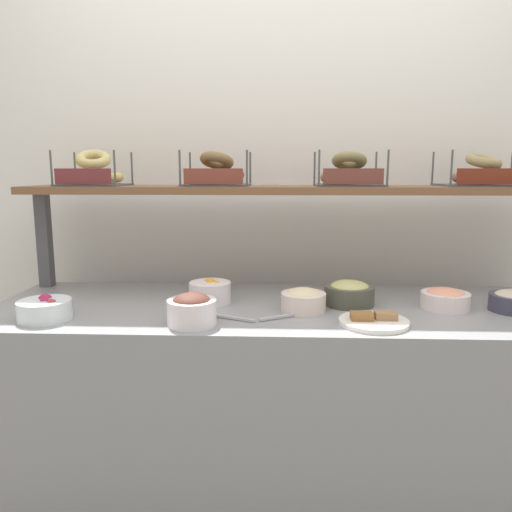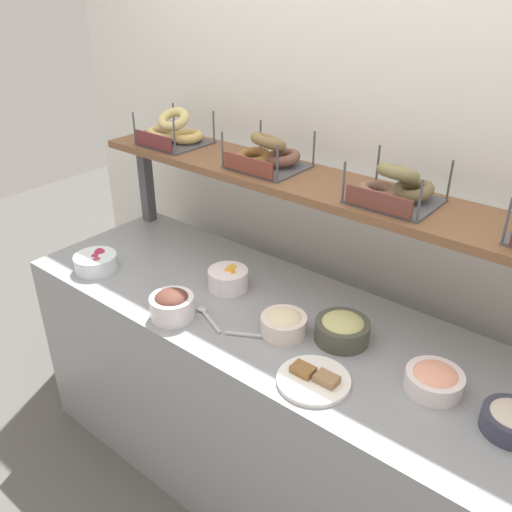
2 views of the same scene
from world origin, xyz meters
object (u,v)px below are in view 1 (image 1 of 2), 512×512
object	(u,v)px
bowl_potato_salad	(303,300)
serving_plate_white	(374,321)
bowl_hummus	(349,293)
bagel_basket_poppy	(349,174)
serving_spoon_near_plate	(291,315)
serving_spoon_by_edge	(223,316)
bowl_lox_spread	(445,298)
bagel_basket_plain	(93,174)
bowl_beet_salad	(45,309)
bowl_chocolate_spread	(192,309)
bowl_fruit_salad	(210,291)
bagel_basket_cinnamon_raisin	(216,174)
bagel_basket_everything	(482,175)

from	to	relation	value
bowl_potato_salad	serving_plate_white	bearing A→B (deg)	-32.95
bowl_hummus	bagel_basket_poppy	world-z (taller)	bagel_basket_poppy
serving_spoon_near_plate	serving_spoon_by_edge	xyz separation A→B (m)	(-0.23, -0.02, 0.00)
bowl_lox_spread	bagel_basket_plain	world-z (taller)	bagel_basket_plain
bowl_beet_salad	serving_spoon_by_edge	size ratio (longest dim) A/B	1.02
bowl_beet_salad	serving_plate_white	bearing A→B (deg)	-0.43
bowl_beet_salad	bagel_basket_poppy	xyz separation A→B (m)	(1.06, 0.47, 0.44)
bowl_chocolate_spread	serving_plate_white	xyz separation A→B (m)	(0.59, 0.03, -0.04)
bowl_fruit_salad	serving_spoon_near_plate	world-z (taller)	bowl_fruit_salad
bowl_hummus	bowl_potato_salad	bearing A→B (deg)	-151.87
serving_plate_white	bowl_beet_salad	bearing A→B (deg)	179.57
serving_plate_white	bagel_basket_poppy	distance (m)	0.67
bowl_fruit_salad	bowl_chocolate_spread	bearing A→B (deg)	-94.48
bowl_lox_spread	bagel_basket_cinnamon_raisin	bearing A→B (deg)	161.67
bowl_lox_spread	bowl_fruit_salad	bearing A→B (deg)	176.88
bowl_hummus	bagel_basket_poppy	size ratio (longest dim) A/B	0.65
bowl_fruit_salad	bagel_basket_everything	bearing A→B (deg)	12.90
bowl_lox_spread	bowl_beet_salad	bearing A→B (deg)	-172.12
bowl_chocolate_spread	bagel_basket_everything	size ratio (longest dim) A/B	0.47
serving_spoon_by_edge	bagel_basket_poppy	size ratio (longest dim) A/B	0.60
bowl_fruit_salad	bagel_basket_cinnamon_raisin	size ratio (longest dim) A/B	0.57
bowl_lox_spread	serving_spoon_by_edge	size ratio (longest dim) A/B	1.00
bowl_lox_spread	serving_spoon_near_plate	distance (m)	0.57
bowl_chocolate_spread	bowl_beet_salad	bearing A→B (deg)	175.59
bowl_lox_spread	serving_spoon_by_edge	bearing A→B (deg)	-168.99
bowl_chocolate_spread	bowl_lox_spread	world-z (taller)	bowl_chocolate_spread
serving_spoon_near_plate	bagel_basket_cinnamon_raisin	xyz separation A→B (m)	(-0.30, 0.41, 0.47)
bowl_hummus	serving_spoon_near_plate	distance (m)	0.28
bagel_basket_plain	bagel_basket_everything	size ratio (longest dim) A/B	0.81
bagel_basket_cinnamon_raisin	bowl_lox_spread	bearing A→B (deg)	-18.33
bagel_basket_poppy	serving_plate_white	bearing A→B (deg)	-86.51
bowl_lox_spread	bagel_basket_poppy	size ratio (longest dim) A/B	0.60
bowl_lox_spread	bagel_basket_cinnamon_raisin	size ratio (longest dim) A/B	0.62
bowl_potato_salad	bagel_basket_cinnamon_raisin	xyz separation A→B (m)	(-0.34, 0.34, 0.44)
serving_plate_white	bagel_basket_everything	world-z (taller)	bagel_basket_everything
bowl_chocolate_spread	bagel_basket_cinnamon_raisin	xyz separation A→B (m)	(0.02, 0.51, 0.43)
bowl_potato_salad	bagel_basket_everything	distance (m)	0.92
bowl_hummus	serving_spoon_near_plate	world-z (taller)	bowl_hummus
serving_spoon_by_edge	bowl_hummus	bearing A→B (deg)	22.92
bowl_beet_salad	bowl_hummus	bearing A→B (deg)	12.34
serving_plate_white	serving_spoon_near_plate	world-z (taller)	serving_plate_white
bowl_hummus	bowl_fruit_salad	world-z (taller)	bowl_hummus
bowl_potato_salad	bowl_hummus	world-z (taller)	bowl_hummus
bagel_basket_plain	serving_plate_white	bearing A→B (deg)	-23.84
bowl_fruit_salad	bowl_beet_salad	bearing A→B (deg)	-155.55
bowl_beet_salad	bagel_basket_plain	size ratio (longest dim) A/B	0.64
bagel_basket_poppy	bowl_beet_salad	bearing A→B (deg)	-156.28
bowl_fruit_salad	serving_plate_white	world-z (taller)	bowl_fruit_salad
bowl_chocolate_spread	bagel_basket_cinnamon_raisin	bearing A→B (deg)	87.48
bagel_basket_everything	bagel_basket_plain	bearing A→B (deg)	-179.35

